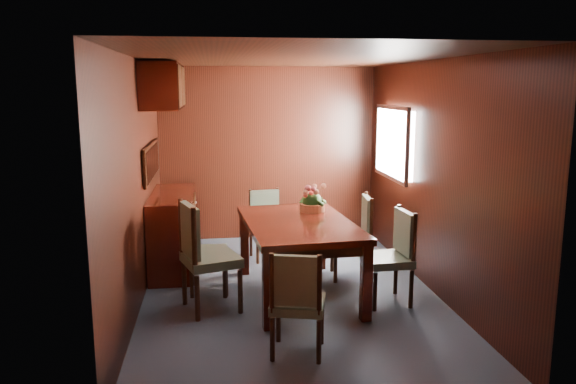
{
  "coord_description": "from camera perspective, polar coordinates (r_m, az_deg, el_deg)",
  "views": [
    {
      "loc": [
        -0.76,
        -5.54,
        2.12
      ],
      "look_at": [
        0.0,
        0.13,
        1.05
      ],
      "focal_mm": 35.0,
      "sensor_mm": 36.0,
      "label": 1
    }
  ],
  "objects": [
    {
      "name": "ground",
      "position": [
        5.98,
        0.17,
        -10.17
      ],
      "size": [
        4.5,
        4.5,
        0.0
      ],
      "primitive_type": "plane",
      "color": "#3F4857",
      "rests_on": "ground"
    },
    {
      "name": "room_shell",
      "position": [
        5.92,
        -1.26,
        5.86
      ],
      "size": [
        3.06,
        4.52,
        2.41
      ],
      "color": "black",
      "rests_on": "ground"
    },
    {
      "name": "sideboard",
      "position": [
        6.76,
        -11.58,
        -3.91
      ],
      "size": [
        0.48,
        1.4,
        0.9
      ],
      "primitive_type": "cube",
      "color": "#350D06",
      "rests_on": "ground"
    },
    {
      "name": "dining_table",
      "position": [
        5.72,
        1.07,
        -4.03
      ],
      "size": [
        1.18,
        1.75,
        0.78
      ],
      "rotation": [
        0.0,
        0.0,
        0.08
      ],
      "color": "#350D06",
      "rests_on": "ground"
    },
    {
      "name": "chair_left_near",
      "position": [
        5.41,
        -8.68,
        -5.92
      ],
      "size": [
        0.62,
        0.63,
        1.07
      ],
      "rotation": [
        0.0,
        0.0,
        -1.26
      ],
      "color": "black",
      "rests_on": "ground"
    },
    {
      "name": "chair_left_far",
      "position": [
        5.94,
        -8.78,
        -5.41
      ],
      "size": [
        0.41,
        0.43,
        0.89
      ],
      "rotation": [
        0.0,
        0.0,
        -1.56
      ],
      "color": "black",
      "rests_on": "ground"
    },
    {
      "name": "chair_right_near",
      "position": [
        5.67,
        10.69,
        -5.91
      ],
      "size": [
        0.46,
        0.48,
        0.95
      ],
      "rotation": [
        0.0,
        0.0,
        1.64
      ],
      "color": "black",
      "rests_on": "ground"
    },
    {
      "name": "chair_right_far",
      "position": [
        6.35,
        7.03,
        -4.05
      ],
      "size": [
        0.48,
        0.49,
        0.94
      ],
      "rotation": [
        0.0,
        0.0,
        1.46
      ],
      "color": "black",
      "rests_on": "ground"
    },
    {
      "name": "chair_head",
      "position": [
        4.49,
        0.92,
        -10.7
      ],
      "size": [
        0.51,
        0.49,
        0.88
      ],
      "rotation": [
        0.0,
        0.0,
        -0.25
      ],
      "color": "black",
      "rests_on": "ground"
    },
    {
      "name": "chair_foot",
      "position": [
        7.04,
        -2.2,
        -2.87
      ],
      "size": [
        0.47,
        0.46,
        0.86
      ],
      "rotation": [
        0.0,
        0.0,
        3.32
      ],
      "color": "black",
      "rests_on": "ground"
    },
    {
      "name": "flower_centerpiece",
      "position": [
        6.11,
        2.48,
        -0.64
      ],
      "size": [
        0.3,
        0.3,
        0.3
      ],
      "color": "#A25531",
      "rests_on": "dining_table"
    }
  ]
}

